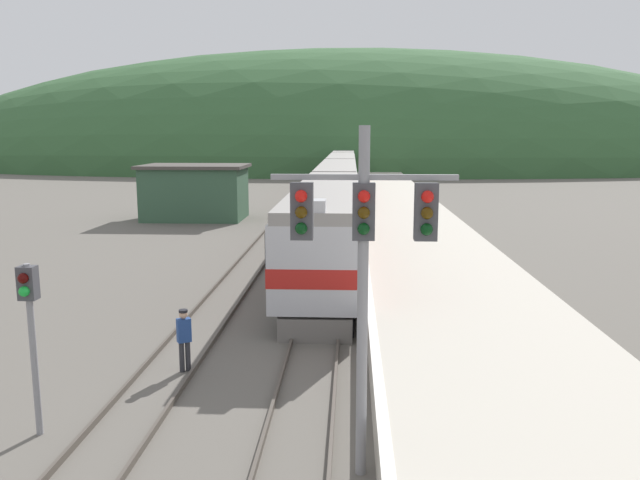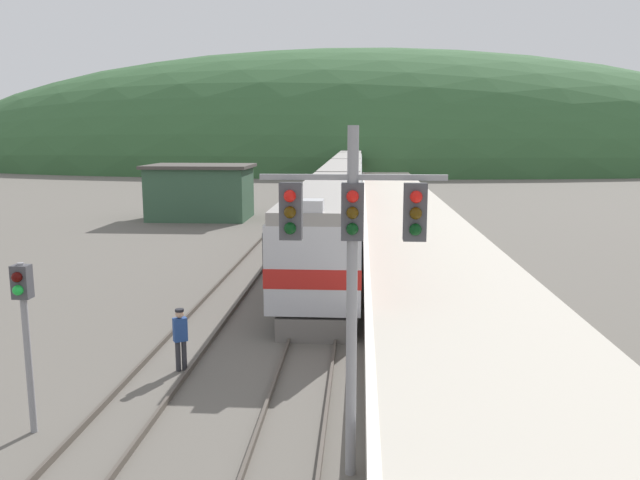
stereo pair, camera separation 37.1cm
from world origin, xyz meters
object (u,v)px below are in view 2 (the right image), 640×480
object	(u,v)px
express_train_lead_car	(329,226)
signal_mast_main	(352,245)
carriage_third	(348,172)
carriage_second	(343,188)
signal_post_siding	(24,312)
carriage_fourth	(351,163)
track_worker	(180,336)

from	to	relation	value
express_train_lead_car	signal_mast_main	bearing A→B (deg)	-85.63
carriage_third	signal_mast_main	world-z (taller)	signal_mast_main
carriage_second	carriage_third	xyz separation A→B (m)	(0.00, 20.12, 0.00)
signal_mast_main	signal_post_siding	bearing A→B (deg)	169.93
carriage_third	signal_post_siding	size ratio (longest dim) A/B	5.12
carriage_second	express_train_lead_car	bearing A→B (deg)	-90.00
carriage_second	carriage_fourth	distance (m)	40.25
express_train_lead_car	carriage_third	distance (m)	40.89
carriage_second	signal_post_siding	world-z (taller)	carriage_second
carriage_fourth	track_worker	bearing A→B (deg)	-92.66
carriage_third	signal_post_siding	distance (m)	57.11
carriage_second	signal_mast_main	bearing A→B (deg)	-88.02
carriage_third	track_worker	distance (m)	53.21
signal_mast_main	carriage_fourth	bearing A→B (deg)	90.96
signal_mast_main	track_worker	bearing A→B (deg)	133.45
express_train_lead_car	carriage_third	bearing A→B (deg)	90.00
express_train_lead_car	carriage_fourth	xyz separation A→B (m)	(0.00, 61.01, -0.01)
track_worker	carriage_second	bearing A→B (deg)	84.11
signal_post_siding	express_train_lead_car	bearing A→B (deg)	70.68
carriage_second	carriage_third	distance (m)	20.12
carriage_third	signal_mast_main	xyz separation A→B (m)	(1.31, -58.06, 2.23)
express_train_lead_car	signal_post_siding	xyz separation A→B (m)	(-5.59, -15.94, 0.48)
carriage_fourth	signal_post_siding	xyz separation A→B (m)	(-5.59, -76.96, 0.49)
signal_mast_main	track_worker	distance (m)	7.67
express_train_lead_car	signal_mast_main	world-z (taller)	signal_mast_main
express_train_lead_car	carriage_third	world-z (taller)	express_train_lead_car
signal_mast_main	carriage_second	bearing A→B (deg)	91.98
carriage_second	carriage_third	bearing A→B (deg)	90.00
signal_mast_main	signal_post_siding	xyz separation A→B (m)	(-6.90, 1.23, -1.73)
signal_post_siding	track_worker	bearing A→B (deg)	59.71
carriage_second	carriage_third	size ratio (longest dim) A/B	1.00
carriage_second	carriage_fourth	bearing A→B (deg)	90.00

